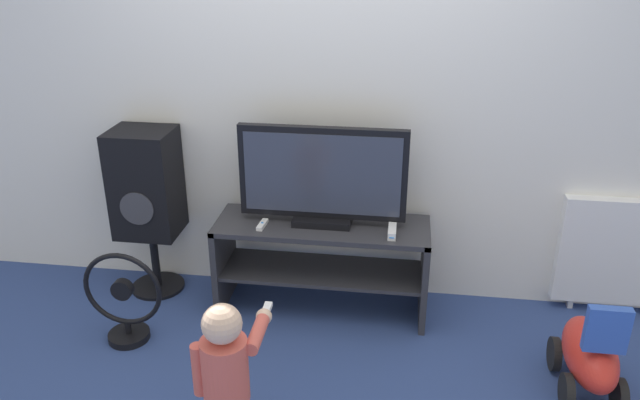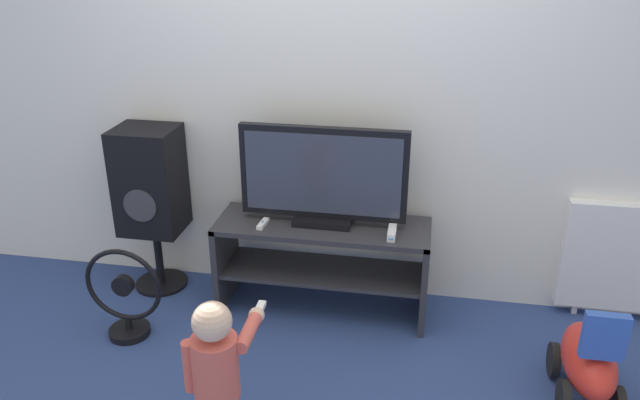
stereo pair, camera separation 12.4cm
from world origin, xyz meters
The scene contains 11 objects.
ground_plane centered at (0.00, 0.00, 0.00)m, with size 16.00×16.00×0.00m, color navy.
wall_back centered at (0.00, 0.50, 1.30)m, with size 10.00×0.06×2.60m.
tv_stand centered at (0.00, 0.21, 0.37)m, with size 1.24×0.42×0.57m.
television centered at (0.00, 0.23, 0.85)m, with size 0.95×0.20×0.58m.
game_console centered at (0.40, 0.12, 0.59)m, with size 0.04×0.16×0.04m.
remote_primary centered at (-0.33, 0.13, 0.58)m, with size 0.04×0.13×0.03m.
child centered at (-0.24, -0.99, 0.45)m, with size 0.29×0.44×0.77m.
speaker_tower centered at (-1.08, 0.29, 0.70)m, with size 0.37×0.34×1.06m.
floor_fan centered at (-1.04, -0.26, 0.24)m, with size 0.45×0.23×0.55m.
ride_on_toy centered at (1.40, -0.34, 0.21)m, with size 0.28×0.53×0.57m.
radiator centered at (1.80, 0.43, 0.39)m, with size 0.84×0.08×0.73m.
Camera 1 is at (0.44, -3.00, 2.14)m, focal length 35.00 mm.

